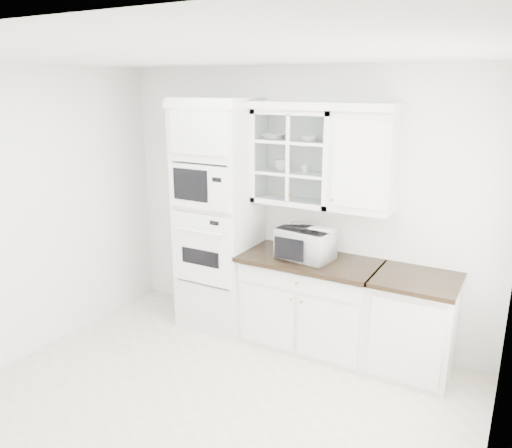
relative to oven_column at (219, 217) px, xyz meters
The scene contains 13 objects.
ground 2.00m from the oven_column, 62.12° to the right, with size 4.00×3.50×0.01m, color beige.
room_shell 1.37m from the oven_column, 52.79° to the right, with size 4.00×3.50×2.70m.
oven_column is the anchor object (origin of this frame).
base_cabinet_run 1.27m from the oven_column, ahead, with size 1.32×0.67×0.92m.
extra_base_cabinet 2.16m from the oven_column, ahead, with size 0.72×0.67×0.92m.
upper_cabinet_glass 1.03m from the oven_column, 12.10° to the left, with size 0.80×0.33×0.90m.
upper_cabinet_solid 1.60m from the oven_column, ahead, with size 0.55×0.33×0.90m, color silver.
crown_molding 1.33m from the oven_column, 11.90° to the left, with size 2.14×0.38×0.07m, color white.
countertop_microwave 1.00m from the oven_column, ahead, with size 0.50×0.42×0.29m, color white.
bowl_a 1.02m from the oven_column, 16.18° to the left, with size 0.22×0.22×0.05m, color white.
bowl_b 1.26m from the oven_column, ahead, with size 0.17×0.17×0.05m, color white.
cup_a 0.86m from the oven_column, 15.62° to the left, with size 0.13×0.13×0.11m, color white.
cup_b 1.06m from the oven_column, ahead, with size 0.09×0.09×0.08m, color white.
Camera 1 is at (2.03, -2.74, 2.52)m, focal length 35.00 mm.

